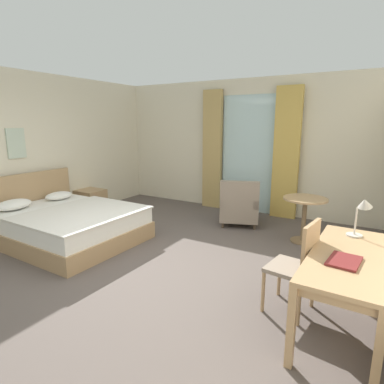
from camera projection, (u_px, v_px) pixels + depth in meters
The scene contains 15 objects.
ground at pixel (138, 271), 4.18m from camera, with size 6.27×7.44×0.10m, color #564C47.
wall_back at pixel (241, 146), 6.78m from camera, with size 5.87×0.12×2.76m, color beige.
wall_left at pixel (2, 153), 5.31m from camera, with size 0.12×7.04×2.76m, color beige.
balcony_glass_door at pixel (249, 155), 6.64m from camera, with size 1.17×0.02×2.43m, color silver.
curtain_panel_left at pixel (212, 150), 6.95m from camera, with size 0.43×0.10×2.55m, color tan.
curtain_panel_right at pixel (286, 154), 6.14m from camera, with size 0.50×0.10×2.55m, color tan.
bed at pixel (66, 223), 5.11m from camera, with size 2.26×1.79×1.01m.
nightstand at pixel (91, 201), 6.67m from camera, with size 0.52×0.49×0.50m.
writing_desk at pixel (349, 263), 2.82m from camera, with size 0.68×1.58×0.73m.
desk_chair at pixel (298, 262), 3.09m from camera, with size 0.46×0.49×0.96m.
desk_lamp at pixel (363, 209), 3.27m from camera, with size 0.22×0.29×0.40m.
closed_book at pixel (344, 261), 2.64m from camera, with size 0.24×0.34×0.02m, color maroon.
armchair_by_window at pixel (239, 207), 5.90m from camera, with size 0.92×0.97×0.87m.
round_cafe_table at pixel (305, 209), 4.98m from camera, with size 0.68×0.68×0.72m.
framed_picture at pixel (16, 143), 5.41m from camera, with size 0.03×0.31×0.51m.
Camera 1 is at (2.58, -2.96, 1.87)m, focal length 29.60 mm.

